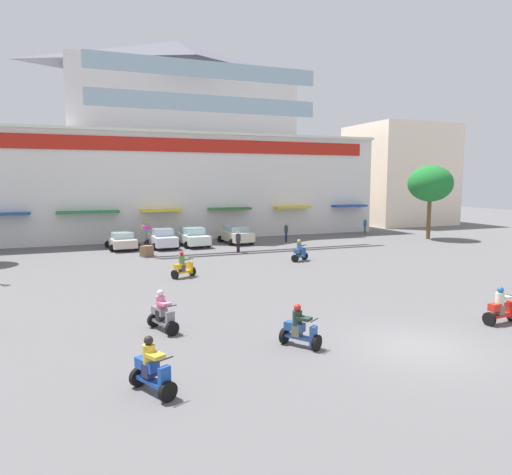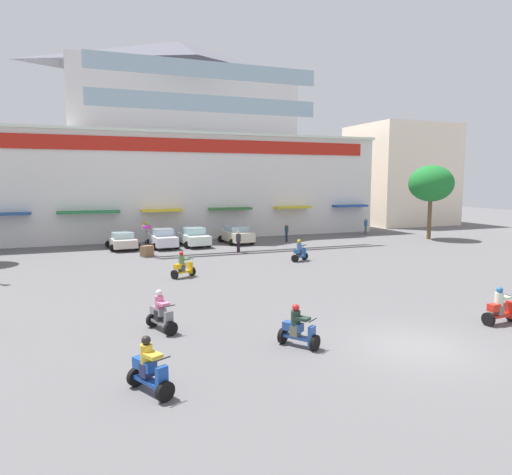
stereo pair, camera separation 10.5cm
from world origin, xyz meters
name	(u,v)px [view 1 (the left image)]	position (x,y,z in m)	size (l,w,h in m)	color
ground_plane	(267,274)	(0.00, 13.00, 0.00)	(128.00, 128.00, 0.00)	#5E5D5E
colonial_building	(181,154)	(0.00, 35.95, 8.15)	(38.03, 16.36, 19.34)	silver
flank_building_right	(399,175)	(27.85, 36.62, 6.10)	(10.99, 9.92, 12.20)	#FBE6CC
plaza_tree_1	(430,184)	(20.38, 22.55, 5.16)	(4.06, 4.08, 6.86)	brown
parked_car_0	(122,241)	(-7.02, 26.22, 0.70)	(2.56, 4.03, 1.37)	beige
parked_car_1	(162,238)	(-3.90, 25.89, 0.79)	(2.46, 4.31, 1.59)	silver
parked_car_2	(193,237)	(-1.31, 26.05, 0.79)	(2.59, 4.57, 1.57)	silver
parked_car_3	(236,235)	(2.58, 26.21, 0.78)	(2.67, 4.11, 1.52)	beige
scooter_rider_0	(162,314)	(-7.59, 4.70, 0.64)	(0.98, 1.55, 1.54)	black
scooter_rider_1	(183,267)	(-4.82, 13.76, 0.62)	(1.52, 1.15, 1.52)	black
scooter_rider_2	(152,370)	(-8.73, -0.26, 0.64)	(1.10, 1.51, 1.53)	black
scooter_rider_3	(300,252)	(3.79, 16.21, 0.64)	(1.49, 1.24, 1.51)	black
scooter_rider_5	(300,329)	(-3.61, 1.43, 0.59)	(1.21, 1.41, 1.45)	black
scooter_rider_7	(501,308)	(4.78, 0.86, 0.61)	(1.51, 0.63, 1.47)	black
pedestrian_0	(238,241)	(1.13, 21.38, 0.90)	(0.56, 0.56, 1.60)	black
pedestrian_1	(365,225)	(17.06, 27.93, 0.95)	(0.45, 0.45, 1.65)	#465348
pedestrian_2	(286,231)	(7.07, 25.46, 0.98)	(0.41, 0.41, 1.69)	#1B213B
balloon_vendor_cart	(146,243)	(-5.67, 22.12, 0.97)	(1.06, 1.06, 2.51)	#906748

